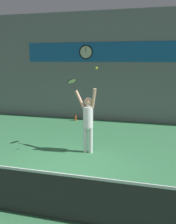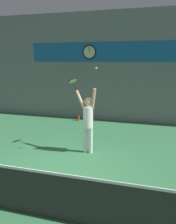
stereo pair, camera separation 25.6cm
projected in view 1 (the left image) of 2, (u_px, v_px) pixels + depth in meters
ground_plane at (54, 181)px, 5.32m from camera, size 18.00×18.00×0.00m
back_wall at (99, 68)px, 10.22m from camera, size 18.00×0.10×5.00m
sponsor_banner at (99, 52)px, 10.00m from camera, size 6.94×0.02×0.88m
scoreboard_clock at (86, 52)px, 10.11m from camera, size 0.66×0.06×0.66m
court_net at (29, 191)px, 4.05m from camera, size 6.72×0.07×1.06m
tennis_player at (88, 120)px, 6.72m from camera, size 0.78×0.46×2.06m
tennis_racket at (72, 82)px, 6.94m from camera, size 0.41×0.42×0.40m
tennis_ball at (96, 68)px, 6.16m from camera, size 0.07×0.07×0.07m
water_bottle at (76, 118)px, 10.51m from camera, size 0.09×0.09×0.32m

